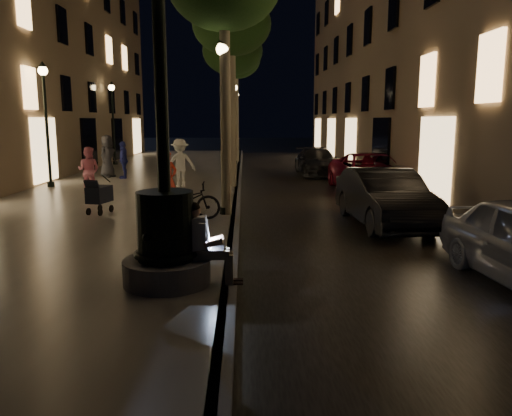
{
  "coord_description": "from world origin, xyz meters",
  "views": [
    {
      "loc": [
        0.25,
        -5.77,
        2.8
      ],
      "look_at": [
        0.46,
        3.0,
        1.25
      ],
      "focal_mm": 35.0,
      "sensor_mm": 36.0,
      "label": 1
    }
  ],
  "objects_px": {
    "tree_second": "(232,25)",
    "pedestrian_white": "(180,163)",
    "stroller": "(99,195)",
    "car_rear": "(317,162)",
    "lamp_curb_a": "(223,104)",
    "car_second": "(385,198)",
    "lamp_left_b": "(46,109)",
    "lamp_curb_b": "(231,110)",
    "lamp_left_c": "(113,112)",
    "pedestrian_dark": "(107,156)",
    "lamp_curb_c": "(235,112)",
    "pedestrian_red": "(168,179)",
    "car_third": "(371,173)",
    "lamp_curb_d": "(237,114)",
    "fountain_lamppost": "(165,222)",
    "tree_third": "(233,52)",
    "bicycle": "(185,201)",
    "pedestrian_pink": "(89,170)",
    "pedestrian_blue": "(124,160)",
    "tree_far": "(236,60)",
    "seated_man_laptop": "(204,240)"
  },
  "relations": [
    {
      "from": "tree_second",
      "to": "pedestrian_white",
      "type": "xyz_separation_m",
      "value": [
        -2.07,
        -0.1,
        -5.19
      ]
    },
    {
      "from": "stroller",
      "to": "car_rear",
      "type": "bearing_deg",
      "value": 70.82
    },
    {
      "from": "lamp_curb_a",
      "to": "car_second",
      "type": "height_order",
      "value": "lamp_curb_a"
    },
    {
      "from": "tree_second",
      "to": "lamp_left_b",
      "type": "relative_size",
      "value": 1.54
    },
    {
      "from": "lamp_curb_b",
      "to": "lamp_left_c",
      "type": "xyz_separation_m",
      "value": [
        -7.1,
        8.0,
        0.0
      ]
    },
    {
      "from": "lamp_left_b",
      "to": "pedestrian_dark",
      "type": "relative_size",
      "value": 2.5
    },
    {
      "from": "lamp_curb_c",
      "to": "pedestrian_red",
      "type": "relative_size",
      "value": 2.78
    },
    {
      "from": "car_third",
      "to": "lamp_curb_d",
      "type": "bearing_deg",
      "value": 105.89
    },
    {
      "from": "fountain_lamppost",
      "to": "lamp_curb_d",
      "type": "distance_m",
      "value": 30.08
    },
    {
      "from": "pedestrian_red",
      "to": "lamp_curb_a",
      "type": "bearing_deg",
      "value": -73.19
    },
    {
      "from": "fountain_lamppost",
      "to": "tree_third",
      "type": "bearing_deg",
      "value": 87.77
    },
    {
      "from": "lamp_curb_a",
      "to": "car_third",
      "type": "bearing_deg",
      "value": 45.2
    },
    {
      "from": "lamp_curb_d",
      "to": "car_rear",
      "type": "xyz_separation_m",
      "value": [
        4.3,
        -12.16,
        -2.55
      ]
    },
    {
      "from": "car_second",
      "to": "bicycle",
      "type": "distance_m",
      "value": 5.33
    },
    {
      "from": "car_rear",
      "to": "lamp_curb_a",
      "type": "bearing_deg",
      "value": -111.09
    },
    {
      "from": "stroller",
      "to": "bicycle",
      "type": "xyz_separation_m",
      "value": [
        2.49,
        -0.85,
        -0.05
      ]
    },
    {
      "from": "lamp_left_b",
      "to": "pedestrian_pink",
      "type": "xyz_separation_m",
      "value": [
        2.09,
        -1.84,
        -2.2
      ]
    },
    {
      "from": "tree_second",
      "to": "pedestrian_blue",
      "type": "distance_m",
      "value": 7.79
    },
    {
      "from": "fountain_lamppost",
      "to": "pedestrian_white",
      "type": "height_order",
      "value": "fountain_lamppost"
    },
    {
      "from": "stroller",
      "to": "car_rear",
      "type": "distance_m",
      "value": 14.08
    },
    {
      "from": "lamp_left_b",
      "to": "car_third",
      "type": "relative_size",
      "value": 0.88
    },
    {
      "from": "stroller",
      "to": "pedestrian_pink",
      "type": "height_order",
      "value": "pedestrian_pink"
    },
    {
      "from": "pedestrian_pink",
      "to": "lamp_curb_b",
      "type": "bearing_deg",
      "value": -135.3
    },
    {
      "from": "car_third",
      "to": "pedestrian_red",
      "type": "height_order",
      "value": "pedestrian_red"
    },
    {
      "from": "tree_far",
      "to": "pedestrian_pink",
      "type": "relative_size",
      "value": 4.5
    },
    {
      "from": "pedestrian_pink",
      "to": "seated_man_laptop",
      "type": "bearing_deg",
      "value": 123.08
    },
    {
      "from": "lamp_curb_a",
      "to": "fountain_lamppost",
      "type": "bearing_deg",
      "value": -96.65
    },
    {
      "from": "fountain_lamppost",
      "to": "pedestrian_blue",
      "type": "height_order",
      "value": "fountain_lamppost"
    },
    {
      "from": "stroller",
      "to": "pedestrian_red",
      "type": "bearing_deg",
      "value": 39.75
    },
    {
      "from": "tree_second",
      "to": "lamp_curb_c",
      "type": "xyz_separation_m",
      "value": [
        -0.1,
        10.0,
        -3.1
      ]
    },
    {
      "from": "seated_man_laptop",
      "to": "tree_third",
      "type": "distance_m",
      "value": 18.75
    },
    {
      "from": "fountain_lamppost",
      "to": "lamp_curb_b",
      "type": "xyz_separation_m",
      "value": [
        0.7,
        14.0,
        2.02
      ]
    },
    {
      "from": "car_third",
      "to": "lamp_curb_b",
      "type": "bearing_deg",
      "value": 155.13
    },
    {
      "from": "car_second",
      "to": "car_rear",
      "type": "relative_size",
      "value": 0.98
    },
    {
      "from": "fountain_lamppost",
      "to": "tree_second",
      "type": "relative_size",
      "value": 0.7
    },
    {
      "from": "pedestrian_pink",
      "to": "bicycle",
      "type": "bearing_deg",
      "value": 136.48
    },
    {
      "from": "pedestrian_red",
      "to": "pedestrian_dark",
      "type": "height_order",
      "value": "pedestrian_dark"
    },
    {
      "from": "seated_man_laptop",
      "to": "lamp_left_c",
      "type": "xyz_separation_m",
      "value": [
        -7.01,
        22.0,
        2.33
      ]
    },
    {
      "from": "tree_second",
      "to": "car_rear",
      "type": "relative_size",
      "value": 1.57
    },
    {
      "from": "tree_far",
      "to": "lamp_curb_b",
      "type": "relative_size",
      "value": 1.56
    },
    {
      "from": "tree_second",
      "to": "car_third",
      "type": "relative_size",
      "value": 1.35
    },
    {
      "from": "tree_far",
      "to": "car_third",
      "type": "height_order",
      "value": "tree_far"
    },
    {
      "from": "lamp_curb_a",
      "to": "lamp_left_c",
      "type": "distance_m",
      "value": 17.5
    },
    {
      "from": "lamp_curb_b",
      "to": "pedestrian_red",
      "type": "bearing_deg",
      "value": -103.71
    },
    {
      "from": "pedestrian_white",
      "to": "lamp_curb_b",
      "type": "bearing_deg",
      "value": -152.65
    },
    {
      "from": "lamp_curb_d",
      "to": "pedestrian_pink",
      "type": "relative_size",
      "value": 2.89
    },
    {
      "from": "car_third",
      "to": "stroller",
      "type": "bearing_deg",
      "value": -149.74
    },
    {
      "from": "lamp_curb_b",
      "to": "tree_third",
      "type": "bearing_deg",
      "value": 90.0
    },
    {
      "from": "fountain_lamppost",
      "to": "pedestrian_white",
      "type": "xyz_separation_m",
      "value": [
        -1.27,
        11.9,
        -0.07
      ]
    },
    {
      "from": "stroller",
      "to": "pedestrian_dark",
      "type": "xyz_separation_m",
      "value": [
        -2.24,
        9.29,
        0.42
      ]
    }
  ]
}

